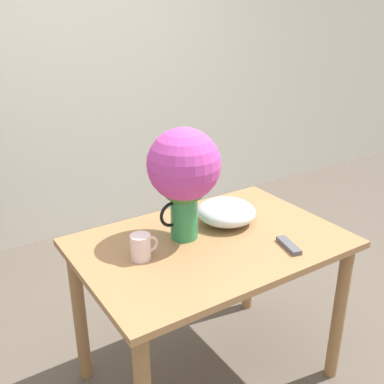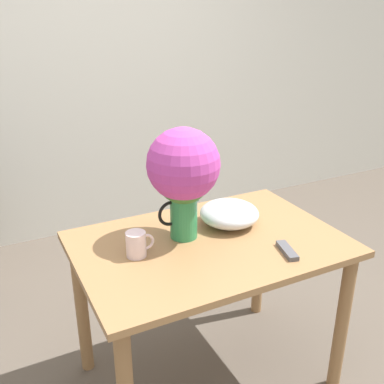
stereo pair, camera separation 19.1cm
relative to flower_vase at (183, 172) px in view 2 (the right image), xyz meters
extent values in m
plane|color=brown|center=(0.10, -0.07, -1.06)|extent=(12.00, 12.00, 0.00)
cube|color=silver|center=(0.10, 1.78, 0.24)|extent=(8.00, 0.05, 2.60)
cube|color=olive|center=(0.08, -0.09, -0.32)|extent=(1.14, 0.77, 0.03)
cylinder|color=olive|center=(0.59, -0.41, -0.70)|extent=(0.06, 0.06, 0.72)
cylinder|color=olive|center=(-0.43, 0.24, -0.70)|extent=(0.06, 0.06, 0.72)
cylinder|color=olive|center=(0.59, 0.24, -0.70)|extent=(0.06, 0.06, 0.72)
cylinder|color=#2D844C|center=(0.00, 0.00, -0.19)|extent=(0.12, 0.12, 0.23)
cone|color=#2D844C|center=(0.05, 0.00, -0.11)|extent=(0.04, 0.04, 0.06)
torus|color=black|center=(-0.06, 0.00, -0.18)|extent=(0.11, 0.01, 0.11)
sphere|color=#3D7033|center=(0.00, 0.00, -0.02)|extent=(0.23, 0.23, 0.23)
sphere|color=#B23D99|center=(0.00, 0.00, 0.03)|extent=(0.31, 0.31, 0.31)
cylinder|color=silver|center=(-0.24, -0.06, -0.25)|extent=(0.08, 0.08, 0.11)
torus|color=silver|center=(-0.20, -0.06, -0.25)|extent=(0.07, 0.01, 0.07)
ellipsoid|color=silver|center=(0.24, 0.02, -0.25)|extent=(0.27, 0.27, 0.11)
cube|color=#4C4C51|center=(0.32, -0.32, -0.29)|extent=(0.08, 0.15, 0.02)
camera|label=1|loc=(-0.92, -1.49, 0.63)|focal=42.00mm
camera|label=2|loc=(-0.76, -1.58, 0.63)|focal=42.00mm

